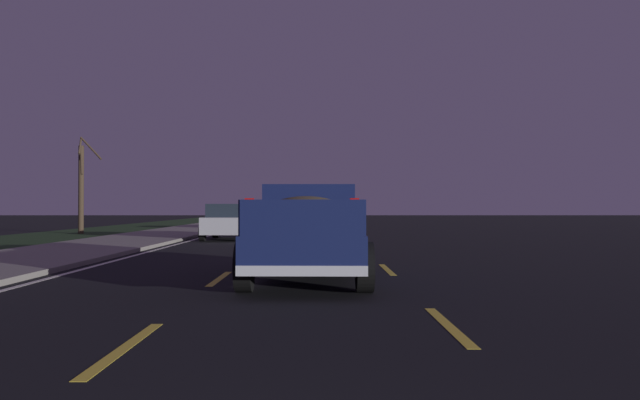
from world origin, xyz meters
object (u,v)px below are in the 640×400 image
pickup_truck (308,229)px  sedan_blue (261,217)px  bare_tree_far (81,186)px  sedan_silver (230,221)px

pickup_truck → sedan_blue: (25.42, 3.33, -0.20)m
pickup_truck → bare_tree_far: size_ratio=1.06×
sedan_blue → sedan_silver: size_ratio=1.00×
sedan_silver → bare_tree_far: bearing=57.1°
sedan_blue → bare_tree_far: 10.65m
pickup_truck → sedan_silver: pickup_truck is taller
pickup_truck → sedan_silver: (14.37, 3.67, -0.20)m
pickup_truck → sedan_blue: bearing=7.5°
sedan_blue → bare_tree_far: size_ratio=0.86×
sedan_blue → sedan_silver: bearing=178.3°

